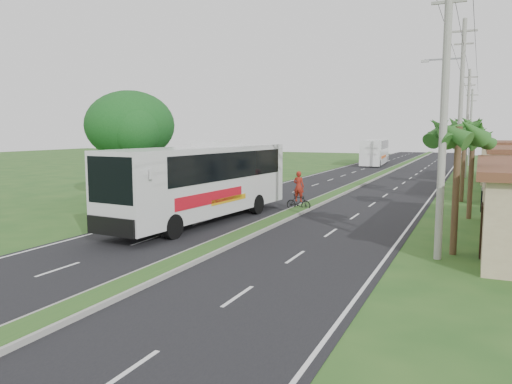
% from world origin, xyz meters
% --- Properties ---
extents(ground, '(180.00, 180.00, 0.00)m').
position_xyz_m(ground, '(0.00, 0.00, 0.00)').
color(ground, '#244F1D').
rests_on(ground, ground).
extents(road_asphalt, '(14.00, 160.00, 0.02)m').
position_xyz_m(road_asphalt, '(0.00, 20.00, 0.01)').
color(road_asphalt, black).
rests_on(road_asphalt, ground).
extents(median_strip, '(1.20, 160.00, 0.18)m').
position_xyz_m(median_strip, '(0.00, 20.00, 0.10)').
color(median_strip, gray).
rests_on(median_strip, ground).
extents(lane_edge_left, '(0.12, 160.00, 0.01)m').
position_xyz_m(lane_edge_left, '(-6.70, 20.00, 0.00)').
color(lane_edge_left, silver).
rests_on(lane_edge_left, ground).
extents(lane_edge_right, '(0.12, 160.00, 0.01)m').
position_xyz_m(lane_edge_right, '(6.70, 20.00, 0.00)').
color(lane_edge_right, silver).
rests_on(lane_edge_right, ground).
extents(palm_verge_a, '(2.40, 2.40, 5.45)m').
position_xyz_m(palm_verge_a, '(9.00, 3.00, 4.74)').
color(palm_verge_a, '#473321').
rests_on(palm_verge_a, ground).
extents(palm_verge_b, '(2.40, 2.40, 5.05)m').
position_xyz_m(palm_verge_b, '(9.40, 12.00, 4.36)').
color(palm_verge_b, '#473321').
rests_on(palm_verge_b, ground).
extents(palm_verge_c, '(2.40, 2.40, 5.85)m').
position_xyz_m(palm_verge_c, '(8.80, 19.00, 5.12)').
color(palm_verge_c, '#473321').
rests_on(palm_verge_c, ground).
extents(palm_verge_d, '(2.40, 2.40, 5.25)m').
position_xyz_m(palm_verge_d, '(9.30, 28.00, 4.55)').
color(palm_verge_d, '#473321').
rests_on(palm_verge_d, ground).
extents(shade_tree, '(6.30, 6.00, 7.54)m').
position_xyz_m(shade_tree, '(-12.11, 10.02, 5.03)').
color(shade_tree, '#473321').
rests_on(shade_tree, ground).
extents(utility_pole_a, '(1.60, 0.28, 11.00)m').
position_xyz_m(utility_pole_a, '(8.50, 2.00, 5.67)').
color(utility_pole_a, gray).
rests_on(utility_pole_a, ground).
extents(utility_pole_b, '(3.20, 0.28, 12.00)m').
position_xyz_m(utility_pole_b, '(8.47, 18.00, 6.26)').
color(utility_pole_b, gray).
rests_on(utility_pole_b, ground).
extents(utility_pole_c, '(1.60, 0.28, 11.00)m').
position_xyz_m(utility_pole_c, '(8.50, 38.00, 5.67)').
color(utility_pole_c, gray).
rests_on(utility_pole_c, ground).
extents(utility_pole_d, '(1.60, 0.28, 10.50)m').
position_xyz_m(utility_pole_d, '(8.50, 58.00, 5.42)').
color(utility_pole_d, gray).
rests_on(utility_pole_d, ground).
extents(coach_bus_main, '(3.91, 13.52, 4.31)m').
position_xyz_m(coach_bus_main, '(-3.47, 5.17, 2.37)').
color(coach_bus_main, silver).
rests_on(coach_bus_main, ground).
extents(coach_bus_far, '(3.52, 12.39, 3.56)m').
position_xyz_m(coach_bus_far, '(-3.83, 54.38, 2.02)').
color(coach_bus_far, white).
rests_on(coach_bus_far, ground).
extents(motorcyclist, '(1.62, 0.58, 2.41)m').
position_xyz_m(motorcyclist, '(-0.16, 10.85, 0.93)').
color(motorcyclist, black).
rests_on(motorcyclist, ground).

